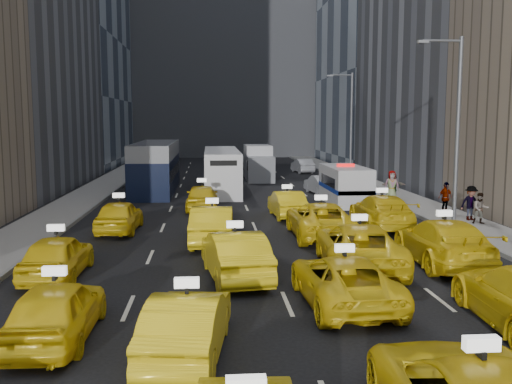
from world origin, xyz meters
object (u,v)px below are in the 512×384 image
(double_decker, at_px, (156,167))
(box_truck, at_px, (258,163))
(city_bus, at_px, (222,171))
(nypd_van, at_px, (345,185))

(double_decker, bearing_deg, box_truck, 48.79)
(city_bus, distance_m, box_truck, 8.56)
(nypd_van, xyz_separation_m, double_decker, (-12.45, 7.32, 0.62))
(nypd_van, bearing_deg, double_decker, 153.52)
(city_bus, xyz_separation_m, box_truck, (3.42, 7.85, -0.04))
(city_bus, bearing_deg, double_decker, 171.54)
(double_decker, distance_m, box_truck, 11.17)
(double_decker, relative_size, box_truck, 1.84)
(double_decker, distance_m, city_bus, 4.84)
(city_bus, bearing_deg, box_truck, 61.74)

